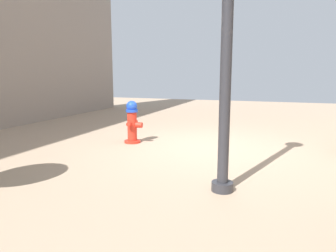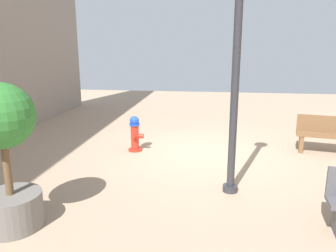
# 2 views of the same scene
# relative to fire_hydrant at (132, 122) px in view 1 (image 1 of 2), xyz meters

# --- Properties ---
(ground_plane) EXTENTS (23.40, 23.40, 0.00)m
(ground_plane) POSITION_rel_fire_hydrant_xyz_m (-1.65, -0.11, -0.47)
(ground_plane) COLOR tan
(fire_hydrant) EXTENTS (0.41, 0.43, 0.93)m
(fire_hydrant) POSITION_rel_fire_hydrant_xyz_m (0.00, 0.00, 0.00)
(fire_hydrant) COLOR red
(fire_hydrant) RESTS_ON ground_plane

